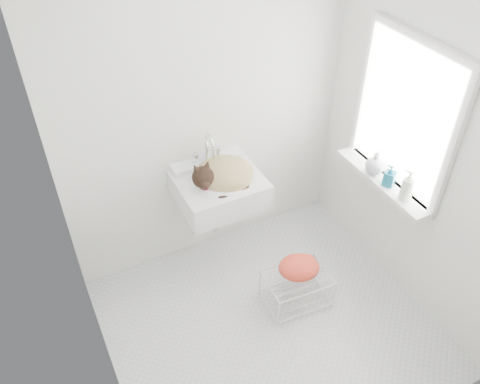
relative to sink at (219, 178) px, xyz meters
name	(u,v)px	position (x,y,z in m)	size (l,w,h in m)	color
floor	(269,325)	(0.03, -0.74, -0.85)	(2.20, 2.00, 0.02)	silver
back_wall	(206,112)	(0.03, 0.26, 0.40)	(2.20, 0.02, 2.50)	white
right_wall	(425,144)	(1.13, -0.74, 0.40)	(0.02, 2.00, 2.50)	white
left_wall	(82,258)	(-1.07, -0.74, 0.40)	(0.02, 2.00, 2.50)	white
window_glass	(406,116)	(1.12, -0.54, 0.50)	(0.01, 0.80, 1.00)	white
window_frame	(404,117)	(1.10, -0.54, 0.50)	(0.04, 0.90, 1.10)	white
windowsill	(382,181)	(1.04, -0.54, -0.02)	(0.16, 0.88, 0.04)	white
sink	(219,178)	(0.00, 0.00, 0.00)	(0.61, 0.53, 0.24)	white
faucet	(208,149)	(0.00, 0.18, 0.14)	(0.22, 0.16, 0.22)	silver
cat	(221,175)	(0.01, -0.02, 0.04)	(0.49, 0.42, 0.29)	#A18657
wire_rack	(297,287)	(0.32, -0.64, -0.70)	(0.46, 0.32, 0.27)	silver
towel	(299,271)	(0.34, -0.61, -0.55)	(0.30, 0.21, 0.12)	orange
bottle_a	(404,199)	(1.03, -0.78, 0.00)	(0.08, 0.08, 0.20)	white
bottle_b	(388,185)	(1.03, -0.61, 0.00)	(0.07, 0.08, 0.16)	#105D76
bottle_c	(373,173)	(1.03, -0.45, 0.00)	(0.14, 0.14, 0.18)	silver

